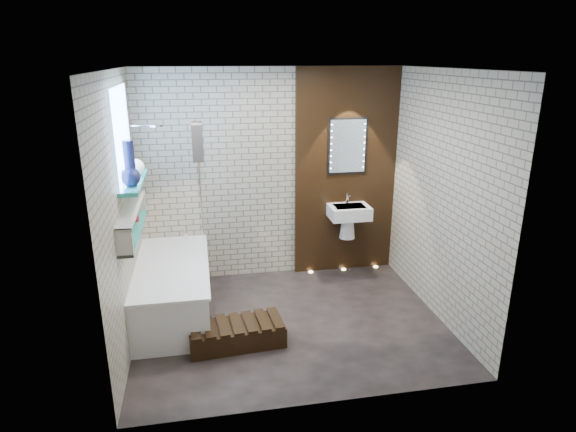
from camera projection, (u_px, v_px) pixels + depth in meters
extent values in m
plane|color=black|center=(291.00, 322.00, 5.22)|extent=(3.20, 3.20, 0.00)
cube|color=tan|center=(271.00, 176.00, 6.03)|extent=(3.20, 0.04, 2.60)
cube|color=tan|center=(324.00, 257.00, 3.60)|extent=(3.20, 0.04, 2.60)
cube|color=tan|center=(122.00, 215.00, 4.54)|extent=(0.04, 2.60, 2.60)
cube|color=tan|center=(441.00, 198.00, 5.09)|extent=(0.04, 2.60, 2.60)
plane|color=white|center=(291.00, 69.00, 4.41)|extent=(3.20, 3.20, 0.00)
cube|color=black|center=(346.00, 173.00, 6.17)|extent=(1.30, 0.06, 2.60)
cube|color=#7FADE0|center=(121.00, 134.00, 4.65)|extent=(0.03, 1.00, 0.90)
cube|color=teal|center=(134.00, 182.00, 4.81)|extent=(0.18, 1.00, 0.04)
cube|color=teal|center=(134.00, 231.00, 4.76)|extent=(0.14, 1.30, 0.03)
cube|color=#B2A899|center=(131.00, 209.00, 4.68)|extent=(0.14, 1.30, 0.03)
cube|color=#B2A899|center=(124.00, 244.00, 4.13)|extent=(0.14, 0.03, 0.26)
cube|color=#B2A899|center=(139.00, 202.00, 5.31)|extent=(0.14, 0.03, 0.26)
cube|color=white|center=(173.00, 290.00, 5.34)|extent=(0.75, 1.70, 0.55)
cube|color=white|center=(171.00, 266.00, 5.25)|extent=(0.79, 1.74, 0.03)
cylinder|color=silver|center=(186.00, 235.00, 5.94)|extent=(0.04, 0.04, 0.12)
cube|color=white|center=(200.00, 189.00, 5.50)|extent=(0.01, 0.78, 1.40)
cube|color=#292321|center=(197.00, 142.00, 5.15)|extent=(0.11, 0.30, 0.39)
cylinder|color=silver|center=(156.00, 125.00, 5.26)|extent=(0.18, 0.18, 0.02)
cube|color=white|center=(349.00, 212.00, 6.11)|extent=(0.50, 0.36, 0.16)
cone|color=white|center=(347.00, 227.00, 6.23)|extent=(0.20, 0.20, 0.28)
cylinder|color=silver|center=(347.00, 198.00, 6.16)|extent=(0.03, 0.03, 0.14)
cube|color=black|center=(348.00, 146.00, 6.02)|extent=(0.50, 0.02, 0.70)
cube|color=silver|center=(348.00, 146.00, 6.01)|extent=(0.45, 0.01, 0.65)
cube|color=black|center=(237.00, 334.00, 4.80)|extent=(0.95, 0.48, 0.21)
cylinder|color=#A65C19|center=(129.00, 237.00, 4.43)|extent=(0.05, 0.05, 0.10)
cylinder|color=maroon|center=(136.00, 215.00, 4.97)|extent=(0.05, 0.05, 0.13)
cylinder|color=maroon|center=(129.00, 235.00, 4.44)|extent=(0.05, 0.05, 0.12)
cylinder|color=#141738|center=(130.00, 163.00, 4.52)|extent=(0.10, 0.10, 0.43)
sphere|color=#141738|center=(131.00, 177.00, 4.54)|extent=(0.18, 0.18, 0.18)
sphere|color=white|center=(136.00, 167.00, 4.94)|extent=(0.18, 0.18, 0.18)
cylinder|color=#FFD899|center=(311.00, 272.00, 6.43)|extent=(0.06, 0.06, 0.01)
cylinder|color=#FFD899|center=(344.00, 269.00, 6.51)|extent=(0.06, 0.06, 0.01)
cylinder|color=#FFD899|center=(376.00, 267.00, 6.58)|extent=(0.06, 0.06, 0.01)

